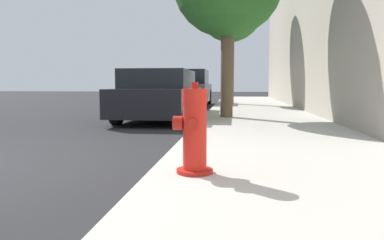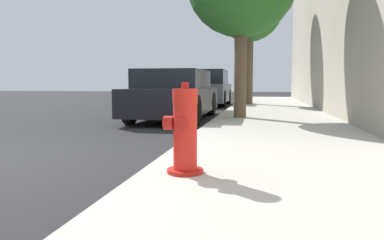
# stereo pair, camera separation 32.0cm
# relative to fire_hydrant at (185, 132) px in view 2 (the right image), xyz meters

# --- Properties ---
(sidewalk_slab) EXTENTS (2.84, 40.00, 0.12)m
(sidewalk_slab) POSITION_rel_fire_hydrant_xyz_m (1.00, 0.34, -0.43)
(sidewalk_slab) COLOR beige
(sidewalk_slab) RESTS_ON ground_plane
(fire_hydrant) EXTENTS (0.36, 0.36, 0.82)m
(fire_hydrant) POSITION_rel_fire_hydrant_xyz_m (0.00, 0.00, 0.00)
(fire_hydrant) COLOR red
(fire_hydrant) RESTS_ON sidewalk_slab
(parked_car_near) EXTENTS (1.72, 4.38, 1.27)m
(parked_car_near) POSITION_rel_fire_hydrant_xyz_m (-1.54, 6.20, 0.13)
(parked_car_near) COLOR black
(parked_car_near) RESTS_ON ground_plane
(parked_car_mid) EXTENTS (1.76, 3.90, 1.50)m
(parked_car_mid) POSITION_rel_fire_hydrant_xyz_m (-1.60, 12.35, 0.23)
(parked_car_mid) COLOR #4C5156
(parked_car_mid) RESTS_ON ground_plane
(street_tree_far) EXTENTS (2.59, 2.59, 5.03)m
(street_tree_far) POSITION_rel_fire_hydrant_xyz_m (0.14, 11.79, 3.32)
(street_tree_far) COLOR brown
(street_tree_far) RESTS_ON sidewalk_slab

